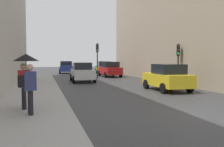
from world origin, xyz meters
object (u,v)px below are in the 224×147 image
(car_yellow_taxi, at_px, (167,77))
(pedestrian_with_grey_backpack, at_px, (29,86))
(car_blue_van, at_px, (66,67))
(car_green_estate, at_px, (104,68))
(car_red_sedan, at_px, (110,69))
(traffic_light_mid_street, at_px, (178,57))
(traffic_light_far_median, at_px, (97,54))
(pedestrian_with_umbrella, at_px, (25,66))
(car_white_compact, at_px, (82,72))

(car_yellow_taxi, relative_size, pedestrian_with_grey_backpack, 2.37)
(car_blue_van, distance_m, pedestrian_with_grey_backpack, 29.01)
(car_green_estate, height_order, pedestrian_with_grey_backpack, pedestrian_with_grey_backpack)
(car_blue_van, height_order, car_red_sedan, same)
(car_blue_van, bearing_deg, traffic_light_mid_street, -71.01)
(traffic_light_far_median, xyz_separation_m, car_green_estate, (2.60, 8.19, -1.72))
(traffic_light_mid_street, relative_size, car_red_sedan, 0.77)
(traffic_light_far_median, distance_m, traffic_light_mid_street, 9.94)
(pedestrian_with_umbrella, relative_size, pedestrian_with_grey_backpack, 1.21)
(traffic_light_far_median, distance_m, car_blue_van, 11.51)
(car_blue_van, bearing_deg, car_red_sedan, -63.63)
(traffic_light_far_median, xyz_separation_m, traffic_light_mid_street, (4.55, -8.83, -0.33))
(traffic_light_mid_street, relative_size, car_blue_van, 0.77)
(car_red_sedan, bearing_deg, traffic_light_mid_street, -77.19)
(car_blue_van, bearing_deg, pedestrian_with_grey_backpack, -97.47)
(car_green_estate, bearing_deg, car_red_sedan, -96.13)
(car_white_compact, xyz_separation_m, pedestrian_with_grey_backpack, (-3.99, -14.37, 0.29))
(car_white_compact, distance_m, car_yellow_taxi, 9.28)
(car_white_compact, xyz_separation_m, car_green_estate, (4.70, 11.45, 0.00))
(car_white_compact, distance_m, car_red_sedan, 7.02)
(traffic_light_far_median, xyz_separation_m, car_blue_van, (-2.32, 11.14, -1.72))
(traffic_light_mid_street, relative_size, car_yellow_taxi, 0.78)
(traffic_light_mid_street, xyz_separation_m, pedestrian_with_grey_backpack, (-10.64, -8.79, -1.11))
(car_yellow_taxi, distance_m, car_green_estate, 19.61)
(traffic_light_mid_street, xyz_separation_m, car_red_sedan, (-2.57, 11.29, -1.39))
(traffic_light_far_median, distance_m, pedestrian_with_grey_backpack, 18.70)
(traffic_light_mid_street, relative_size, pedestrian_with_umbrella, 1.54)
(car_white_compact, height_order, car_green_estate, same)
(car_green_estate, relative_size, pedestrian_with_grey_backpack, 2.43)
(traffic_light_far_median, relative_size, pedestrian_with_grey_backpack, 2.13)
(pedestrian_with_grey_backpack, bearing_deg, car_yellow_taxi, 36.44)
(car_blue_van, bearing_deg, car_green_estate, -30.91)
(car_red_sedan, bearing_deg, pedestrian_with_umbrella, -113.52)
(car_white_compact, xyz_separation_m, pedestrian_with_umbrella, (-4.16, -13.24, 0.96))
(car_blue_van, distance_m, pedestrian_with_umbrella, 27.92)
(traffic_light_mid_street, height_order, car_white_compact, traffic_light_mid_street)
(traffic_light_mid_street, relative_size, pedestrian_with_grey_backpack, 1.86)
(car_yellow_taxi, bearing_deg, traffic_light_far_median, 101.51)
(car_green_estate, bearing_deg, car_blue_van, 149.09)
(car_red_sedan, bearing_deg, traffic_light_far_median, -128.92)
(traffic_light_mid_street, distance_m, pedestrian_with_umbrella, 13.26)
(car_yellow_taxi, relative_size, car_green_estate, 0.98)
(car_white_compact, bearing_deg, traffic_light_mid_street, -39.97)
(traffic_light_far_median, bearing_deg, traffic_light_mid_street, -62.73)
(car_green_estate, distance_m, pedestrian_with_grey_backpack, 27.24)
(car_blue_van, bearing_deg, car_yellow_taxi, -78.37)
(traffic_light_far_median, height_order, car_green_estate, traffic_light_far_median)
(car_white_compact, xyz_separation_m, car_red_sedan, (4.08, 5.71, 0.00))
(traffic_light_mid_street, distance_m, pedestrian_with_grey_backpack, 13.85)
(car_yellow_taxi, xyz_separation_m, car_green_estate, (0.28, 19.60, 0.00))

